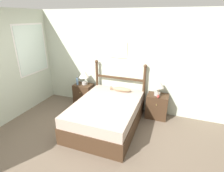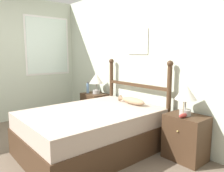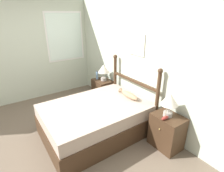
{
  "view_description": "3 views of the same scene",
  "coord_description": "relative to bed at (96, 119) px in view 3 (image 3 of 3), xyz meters",
  "views": [
    {
      "loc": [
        1.49,
        -2.5,
        2.36
      ],
      "look_at": [
        0.2,
        0.98,
        0.89
      ],
      "focal_mm": 28.0,
      "sensor_mm": 36.0,
      "label": 1
    },
    {
      "loc": [
        2.66,
        -1.04,
        1.4
      ],
      "look_at": [
        0.16,
        1.08,
        0.91
      ],
      "focal_mm": 35.0,
      "sensor_mm": 36.0,
      "label": 2
    },
    {
      "loc": [
        2.66,
        -0.68,
        2.15
      ],
      "look_at": [
        0.22,
        1.03,
        0.91
      ],
      "focal_mm": 28.0,
      "sensor_mm": 36.0,
      "label": 3
    }
  ],
  "objects": [
    {
      "name": "table_lamp_right",
      "position": [
        1.0,
        0.78,
        0.59
      ],
      "size": [
        0.28,
        0.28,
        0.41
      ],
      "color": "gray",
      "rests_on": "nightstand_right"
    },
    {
      "name": "nightstand_left",
      "position": [
        -1.02,
        0.79,
        0.0
      ],
      "size": [
        0.51,
        0.41,
        0.6
      ],
      "color": "#3D2819",
      "rests_on": "ground_plane"
    },
    {
      "name": "ground_plane",
      "position": [
        -0.17,
        -0.69,
        -0.3
      ],
      "size": [
        16.0,
        16.0,
        0.0
      ],
      "primitive_type": "plane",
      "color": "brown"
    },
    {
      "name": "bottle",
      "position": [
        -1.16,
        0.73,
        0.41
      ],
      "size": [
        0.06,
        0.06,
        0.23
      ],
      "color": "#668CB2",
      "rests_on": "nightstand_left"
    },
    {
      "name": "model_boat",
      "position": [
        1.04,
        0.67,
        0.33
      ],
      "size": [
        0.06,
        0.16,
        0.22
      ],
      "color": "maroon",
      "rests_on": "nightstand_right"
    },
    {
      "name": "wall_left",
      "position": [
        -2.3,
        -0.66,
        0.99
      ],
      "size": [
        0.08,
        6.4,
        2.55
      ],
      "color": "beige",
      "rests_on": "ground_plane"
    },
    {
      "name": "bed",
      "position": [
        0.0,
        0.0,
        0.0
      ],
      "size": [
        1.36,
        1.9,
        0.6
      ],
      "color": "#3D2819",
      "rests_on": "ground_plane"
    },
    {
      "name": "nightstand_right",
      "position": [
        1.02,
        0.79,
        0.0
      ],
      "size": [
        0.51,
        0.41,
        0.6
      ],
      "color": "#3D2819",
      "rests_on": "ground_plane"
    },
    {
      "name": "fish_pillow",
      "position": [
        0.11,
        0.7,
        0.36
      ],
      "size": [
        0.53,
        0.12,
        0.11
      ],
      "color": "#997A5B",
      "rests_on": "bed"
    },
    {
      "name": "wall_back",
      "position": [
        -0.17,
        1.04,
        0.98
      ],
      "size": [
        6.4,
        0.08,
        2.55
      ],
      "color": "beige",
      "rests_on": "ground_plane"
    },
    {
      "name": "headboard",
      "position": [
        0.0,
        0.92,
        0.43
      ],
      "size": [
        1.39,
        0.09,
        1.3
      ],
      "color": "#3D2819",
      "rests_on": "ground_plane"
    },
    {
      "name": "table_lamp_left",
      "position": [
        -0.99,
        0.81,
        0.59
      ],
      "size": [
        0.28,
        0.28,
        0.41
      ],
      "color": "gray",
      "rests_on": "nightstand_left"
    }
  ]
}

